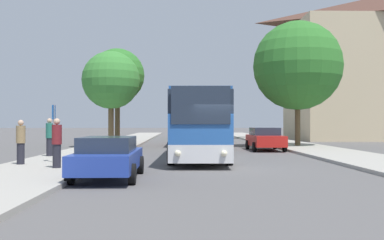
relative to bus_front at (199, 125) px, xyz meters
The scene contains 14 objects.
ground_plane 5.22m from the bus_front, 80.37° to the right, with size 300.00×300.00×0.00m, color #565454.
sidewalk_left 8.03m from the bus_front, 141.84° to the right, with size 4.00×120.00×0.15m, color #A39E93.
bus_front is the anchor object (origin of this frame).
bus_middle 14.35m from the bus_front, 89.93° to the left, with size 2.97×10.67×3.35m.
bus_rear 29.55m from the bus_front, 90.18° to the left, with size 3.12×10.44×3.49m.
parked_car_left_curb 8.70m from the bus_front, 112.15° to the right, with size 2.03×4.66×1.36m.
parked_car_right_near 8.31m from the bus_front, 56.04° to the left, with size 2.11×4.63×1.50m.
bus_stop_sign 7.17m from the bus_front, 151.66° to the right, with size 0.08×0.45×2.46m.
pedestrian_waiting_near 8.07m from the bus_front, 133.21° to the right, with size 0.36×0.36×1.83m.
pedestrian_waiting_far 7.53m from the bus_front, behind, with size 0.36×0.36×1.89m.
pedestrian_walking_back 8.58m from the bus_front, 149.25° to the right, with size 0.36×0.36×1.78m.
tree_left_near 15.00m from the bus_front, 114.32° to the left, with size 4.29×4.29×7.58m.
tree_left_far 12.35m from the bus_front, 120.31° to the left, with size 4.21×4.21×6.90m.
tree_right_near 13.54m from the bus_front, 53.28° to the left, with size 6.54×6.54×9.16m.
Camera 1 is at (-1.75, -17.68, 1.80)m, focal length 42.00 mm.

